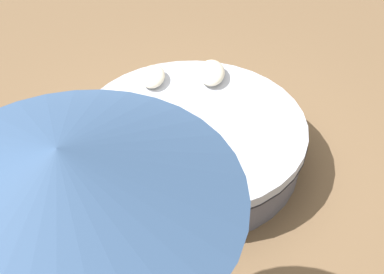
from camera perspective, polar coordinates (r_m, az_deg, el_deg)
The scene contains 6 objects.
ground_plane at distance 6.06m, azimuth -0.00°, elevation -2.38°, with size 16.00×16.00×0.00m, color brown.
round_bed at distance 5.87m, azimuth -0.00°, elevation -0.36°, with size 2.69×2.69×0.56m.
throw_pillow_0 at distance 6.38m, azimuth 2.27°, elevation 7.48°, with size 0.55×0.34×0.18m, color beige.
throw_pillow_1 at distance 6.34m, azimuth -4.57°, elevation 7.03°, with size 0.49×0.31×0.16m, color beige.
throw_pillow_2 at distance 5.86m, azimuth -9.06°, elevation 3.73°, with size 0.52×0.28×0.21m, color beige.
patio_umbrella at distance 2.58m, azimuth -14.69°, elevation -4.61°, with size 1.92×1.92×2.58m.
Camera 1 is at (4.40, 0.23, 4.17)m, focal length 45.91 mm.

